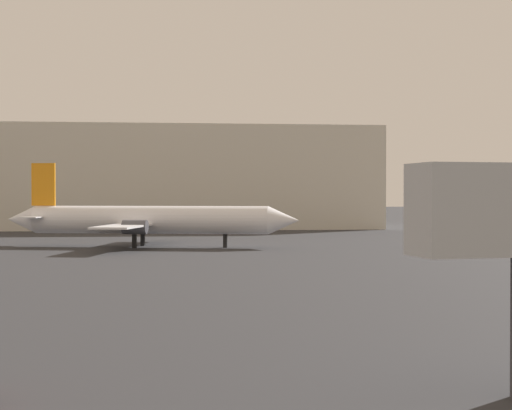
# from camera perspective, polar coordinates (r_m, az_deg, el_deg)

# --- Properties ---
(airplane_distant) EXTENTS (30.36, 20.82, 8.62)m
(airplane_distant) POSITION_cam_1_polar(r_m,az_deg,el_deg) (78.26, -8.13, -1.11)
(airplane_distant) COLOR white
(airplane_distant) RESTS_ON ground_plane
(terminal_building) EXTENTS (71.56, 23.54, 15.86)m
(terminal_building) POSITION_cam_1_polar(r_m,az_deg,el_deg) (124.24, -7.91, 1.99)
(terminal_building) COLOR beige
(terminal_building) RESTS_ON ground_plane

